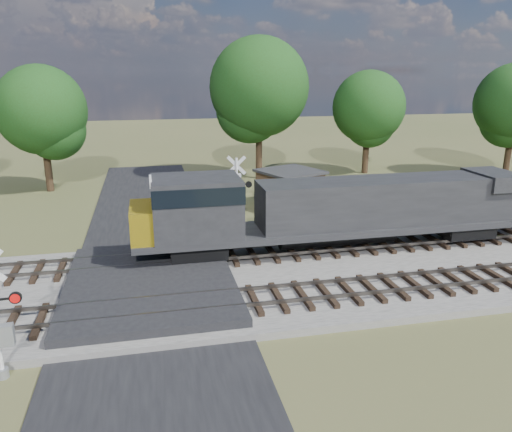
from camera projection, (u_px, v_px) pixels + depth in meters
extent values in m
plane|color=#4C532C|center=(152.00, 297.00, 20.96)|extent=(160.00, 160.00, 0.00)
cube|color=gray|center=(368.00, 269.00, 23.45)|extent=(140.00, 10.00, 0.30)
cube|color=black|center=(151.00, 296.00, 20.94)|extent=(7.00, 60.00, 0.08)
cube|color=#262628|center=(151.00, 285.00, 21.34)|extent=(7.00, 9.00, 0.62)
cube|color=black|center=(204.00, 305.00, 19.38)|extent=(44.00, 2.60, 0.18)
cube|color=#544E48|center=(402.00, 290.00, 20.32)|extent=(140.00, 0.08, 0.15)
cube|color=#544E48|center=(386.00, 276.00, 21.66)|extent=(140.00, 0.08, 0.15)
cube|color=black|center=(192.00, 259.00, 24.07)|extent=(44.00, 2.60, 0.18)
cube|color=#544E48|center=(353.00, 249.00, 25.00)|extent=(140.00, 0.08, 0.15)
cube|color=#544E48|center=(342.00, 239.00, 26.35)|extent=(140.00, 0.08, 0.15)
cylinder|color=gray|center=(3.00, 373.00, 15.40)|extent=(0.37, 0.37, 0.31)
cylinder|color=red|center=(15.00, 298.00, 14.89)|extent=(0.38, 0.13, 0.37)
cube|color=gray|center=(6.00, 335.00, 15.11)|extent=(0.48, 0.34, 0.67)
cylinder|color=silver|center=(237.00, 194.00, 29.21)|extent=(0.15, 0.15, 4.32)
cylinder|color=gray|center=(237.00, 227.00, 29.78)|extent=(0.39, 0.39, 0.32)
cube|color=silver|center=(236.00, 165.00, 28.73)|extent=(1.12, 0.24, 1.13)
cube|color=silver|center=(236.00, 165.00, 28.73)|extent=(1.12, 0.24, 1.13)
cube|color=silver|center=(237.00, 175.00, 28.90)|extent=(0.54, 0.13, 0.24)
cube|color=black|center=(237.00, 185.00, 29.05)|extent=(1.71, 0.36, 0.06)
cylinder|color=red|center=(249.00, 184.00, 29.08)|extent=(0.40, 0.17, 0.39)
cylinder|color=red|center=(225.00, 185.00, 29.02)|extent=(0.40, 0.17, 0.39)
cube|color=gray|center=(232.00, 205.00, 29.39)|extent=(0.53, 0.40, 0.70)
cube|color=#4B3420|center=(290.00, 190.00, 34.59)|extent=(4.46, 4.46, 2.39)
cube|color=#2B2B2E|center=(290.00, 172.00, 34.23)|extent=(4.91, 4.91, 0.17)
cylinder|color=black|center=(47.00, 161.00, 38.70)|extent=(0.56, 0.56, 4.83)
sphere|color=#1C3E13|center=(41.00, 110.00, 37.62)|extent=(6.76, 6.76, 6.76)
cylinder|color=black|center=(259.00, 144.00, 43.24)|extent=(0.56, 0.56, 6.00)
sphere|color=#1C3E13|center=(259.00, 87.00, 41.89)|extent=(8.40, 8.40, 8.40)
cylinder|color=black|center=(366.00, 148.00, 45.67)|extent=(0.56, 0.56, 4.62)
sphere|color=#1C3E13|center=(369.00, 107.00, 44.63)|extent=(6.47, 6.47, 6.47)
cylinder|color=black|center=(509.00, 148.00, 44.44)|extent=(0.56, 0.56, 4.94)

